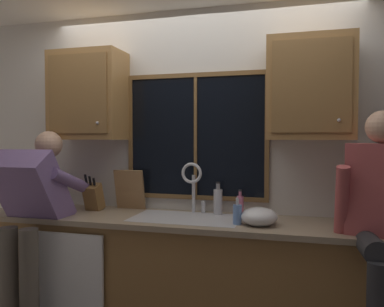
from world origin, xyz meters
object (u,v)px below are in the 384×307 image
(bottle_tall_clear, at_px, (218,201))
(cutting_board, at_px, (130,190))
(bottle_green_glass, at_px, (240,205))
(person_standing, at_px, (31,213))
(mixing_bowl, at_px, (259,217))
(knife_block, at_px, (94,197))
(soap_dispenser, at_px, (237,214))

(bottle_tall_clear, bearing_deg, cutting_board, 178.82)
(bottle_green_glass, relative_size, bottle_tall_clear, 0.79)
(person_standing, xyz_separation_m, cutting_board, (0.54, 0.53, 0.12))
(person_standing, bearing_deg, mixing_bowl, 7.92)
(person_standing, distance_m, bottle_tall_clear, 1.40)
(person_standing, bearing_deg, knife_block, 55.58)
(knife_block, bearing_deg, bottle_green_glass, 4.69)
(person_standing, height_order, cutting_board, person_standing)
(cutting_board, relative_size, soap_dispenser, 1.77)
(bottle_tall_clear, bearing_deg, soap_dispenser, -57.52)
(knife_block, height_order, bottle_green_glass, knife_block)
(person_standing, bearing_deg, soap_dispenser, 7.85)
(cutting_board, height_order, mixing_bowl, cutting_board)
(person_standing, bearing_deg, bottle_green_glass, 19.01)
(cutting_board, bearing_deg, mixing_bowl, -15.54)
(cutting_board, relative_size, bottle_green_glass, 1.68)
(cutting_board, bearing_deg, knife_block, -154.80)
(knife_block, distance_m, bottle_tall_clear, 1.02)
(cutting_board, distance_m, bottle_tall_clear, 0.75)
(mixing_bowl, bearing_deg, knife_block, 172.44)
(cutting_board, bearing_deg, soap_dispenser, -19.01)
(person_standing, xyz_separation_m, mixing_bowl, (1.64, 0.23, 0.01))
(mixing_bowl, xyz_separation_m, bottle_green_glass, (-0.17, 0.28, 0.03))
(soap_dispenser, bearing_deg, bottle_green_glass, 94.56)
(knife_block, bearing_deg, cutting_board, 25.20)
(soap_dispenser, bearing_deg, bottle_tall_clear, 122.48)
(mixing_bowl, height_order, bottle_tall_clear, bottle_tall_clear)
(soap_dispenser, relative_size, bottle_green_glass, 0.95)
(bottle_green_glass, xyz_separation_m, bottle_tall_clear, (-0.17, 0.01, 0.02))
(person_standing, relative_size, mixing_bowl, 6.26)
(person_standing, relative_size, cutting_board, 4.68)
(bottle_green_glass, bearing_deg, person_standing, -160.99)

